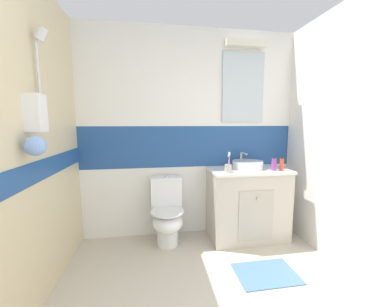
% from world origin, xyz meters
% --- Properties ---
extents(ground_plane, '(3.20, 3.48, 0.04)m').
position_xyz_m(ground_plane, '(0.00, 1.20, -0.02)').
color(ground_plane, beige).
extents(wall_back_tiled, '(3.20, 0.20, 2.50)m').
position_xyz_m(wall_back_tiled, '(0.01, 2.45, 1.26)').
color(wall_back_tiled, white).
rests_on(wall_back_tiled, ground_plane).
extents(wall_left_shower_alcove, '(0.25, 3.48, 2.50)m').
position_xyz_m(wall_left_shower_alcove, '(-1.35, 1.20, 1.25)').
color(wall_left_shower_alcove, beige).
rests_on(wall_left_shower_alcove, ground_plane).
extents(wall_right_plain, '(0.10, 3.48, 2.50)m').
position_xyz_m(wall_right_plain, '(1.35, 1.20, 1.25)').
color(wall_right_plain, white).
rests_on(wall_right_plain, ground_plane).
extents(vanity_cabinet, '(0.92, 0.53, 0.85)m').
position_xyz_m(vanity_cabinet, '(0.66, 2.15, 0.43)').
color(vanity_cabinet, beige).
rests_on(vanity_cabinet, ground_plane).
extents(sink_basin, '(0.36, 0.41, 0.18)m').
position_xyz_m(sink_basin, '(0.65, 2.18, 0.90)').
color(sink_basin, white).
rests_on(sink_basin, vanity_cabinet).
extents(toilet, '(0.37, 0.50, 0.77)m').
position_xyz_m(toilet, '(-0.31, 2.16, 0.36)').
color(toilet, white).
rests_on(toilet, ground_plane).
extents(toothbrush_cup, '(0.08, 0.08, 0.22)m').
position_xyz_m(toothbrush_cup, '(0.36, 2.00, 0.91)').
color(toothbrush_cup, '#B2ADA3').
rests_on(toothbrush_cup, vanity_cabinet).
extents(soap_dispenser, '(0.05, 0.05, 0.17)m').
position_xyz_m(soap_dispenser, '(0.91, 2.02, 0.92)').
color(soap_dispenser, '#993F99').
rests_on(soap_dispenser, vanity_cabinet).
extents(deodorant_spray_can, '(0.05, 0.05, 0.16)m').
position_xyz_m(deodorant_spray_can, '(0.99, 2.00, 0.92)').
color(deodorant_spray_can, '#D84C33').
rests_on(deodorant_spray_can, vanity_cabinet).
extents(bath_mat, '(0.56, 0.39, 0.01)m').
position_xyz_m(bath_mat, '(0.56, 1.44, 0.01)').
color(bath_mat, '#4C7299').
rests_on(bath_mat, ground_plane).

